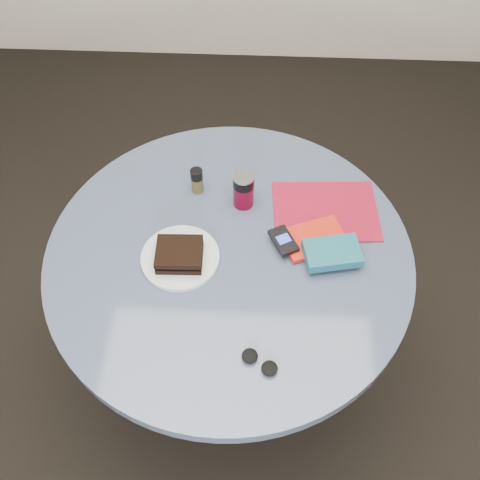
{
  "coord_description": "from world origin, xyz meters",
  "views": [
    {
      "loc": [
        0.07,
        -0.84,
        1.93
      ],
      "look_at": [
        0.03,
        0.0,
        0.8
      ],
      "focal_mm": 40.0,
      "sensor_mm": 36.0,
      "label": 1
    }
  ],
  "objects_px": {
    "red_book": "(314,239)",
    "soda_can": "(243,190)",
    "sandwich": "(179,254)",
    "headphones": "(260,362)",
    "table": "(230,283)",
    "plate": "(180,258)",
    "magazine": "(325,211)",
    "novel": "(332,253)",
    "pepper_grinder": "(197,181)",
    "mp3_player": "(283,241)"
  },
  "relations": [
    {
      "from": "mp3_player",
      "to": "headphones",
      "type": "xyz_separation_m",
      "value": [
        -0.06,
        -0.35,
        -0.02
      ]
    },
    {
      "from": "sandwich",
      "to": "novel",
      "type": "height_order",
      "value": "sandwich"
    },
    {
      "from": "plate",
      "to": "novel",
      "type": "bearing_deg",
      "value": 2.17
    },
    {
      "from": "pepper_grinder",
      "to": "novel",
      "type": "distance_m",
      "value": 0.45
    },
    {
      "from": "red_book",
      "to": "soda_can",
      "type": "bearing_deg",
      "value": 125.31
    },
    {
      "from": "pepper_grinder",
      "to": "red_book",
      "type": "distance_m",
      "value": 0.38
    },
    {
      "from": "plate",
      "to": "magazine",
      "type": "height_order",
      "value": "plate"
    },
    {
      "from": "table",
      "to": "mp3_player",
      "type": "distance_m",
      "value": 0.24
    },
    {
      "from": "table",
      "to": "sandwich",
      "type": "xyz_separation_m",
      "value": [
        -0.13,
        -0.04,
        0.2
      ]
    },
    {
      "from": "soda_can",
      "to": "headphones",
      "type": "xyz_separation_m",
      "value": [
        0.06,
        -0.5,
        -0.05
      ]
    },
    {
      "from": "plate",
      "to": "magazine",
      "type": "relative_size",
      "value": 0.71
    },
    {
      "from": "headphones",
      "to": "table",
      "type": "bearing_deg",
      "value": 105.65
    },
    {
      "from": "red_book",
      "to": "magazine",
      "type": "bearing_deg",
      "value": 48.88
    },
    {
      "from": "sandwich",
      "to": "headphones",
      "type": "xyz_separation_m",
      "value": [
        0.22,
        -0.28,
        -0.02
      ]
    },
    {
      "from": "table",
      "to": "plate",
      "type": "bearing_deg",
      "value": -165.25
    },
    {
      "from": "red_book",
      "to": "novel",
      "type": "bearing_deg",
      "value": -75.54
    },
    {
      "from": "mp3_player",
      "to": "magazine",
      "type": "bearing_deg",
      "value": 46.54
    },
    {
      "from": "table",
      "to": "novel",
      "type": "xyz_separation_m",
      "value": [
        0.27,
        -0.02,
        0.2
      ]
    },
    {
      "from": "novel",
      "to": "magazine",
      "type": "bearing_deg",
      "value": 81.14
    },
    {
      "from": "pepper_grinder",
      "to": "mp3_player",
      "type": "distance_m",
      "value": 0.32
    },
    {
      "from": "soda_can",
      "to": "novel",
      "type": "bearing_deg",
      "value": -38.09
    },
    {
      "from": "table",
      "to": "pepper_grinder",
      "type": "height_order",
      "value": "pepper_grinder"
    },
    {
      "from": "plate",
      "to": "table",
      "type": "bearing_deg",
      "value": 14.75
    },
    {
      "from": "magazine",
      "to": "novel",
      "type": "relative_size",
      "value": 2.03
    },
    {
      "from": "plate",
      "to": "mp3_player",
      "type": "relative_size",
      "value": 2.04
    },
    {
      "from": "novel",
      "to": "headphones",
      "type": "distance_m",
      "value": 0.36
    },
    {
      "from": "pepper_grinder",
      "to": "red_book",
      "type": "relative_size",
      "value": 0.5
    },
    {
      "from": "soda_can",
      "to": "mp3_player",
      "type": "height_order",
      "value": "soda_can"
    },
    {
      "from": "soda_can",
      "to": "sandwich",
      "type": "bearing_deg",
      "value": -126.6
    },
    {
      "from": "mp3_player",
      "to": "headphones",
      "type": "relative_size",
      "value": 1.02
    },
    {
      "from": "sandwich",
      "to": "magazine",
      "type": "bearing_deg",
      "value": 25.98
    },
    {
      "from": "pepper_grinder",
      "to": "sandwich",
      "type": "bearing_deg",
      "value": -95.01
    },
    {
      "from": "magazine",
      "to": "headphones",
      "type": "xyz_separation_m",
      "value": [
        -0.18,
        -0.47,
        0.01
      ]
    },
    {
      "from": "novel",
      "to": "plate",
      "type": "bearing_deg",
      "value": 171.31
    },
    {
      "from": "soda_can",
      "to": "mp3_player",
      "type": "distance_m",
      "value": 0.19
    },
    {
      "from": "soda_can",
      "to": "red_book",
      "type": "xyz_separation_m",
      "value": [
        0.2,
        -0.13,
        -0.04
      ]
    },
    {
      "from": "plate",
      "to": "soda_can",
      "type": "distance_m",
      "value": 0.27
    },
    {
      "from": "novel",
      "to": "headphones",
      "type": "relative_size",
      "value": 1.45
    },
    {
      "from": "magazine",
      "to": "mp3_player",
      "type": "height_order",
      "value": "mp3_player"
    },
    {
      "from": "mp3_player",
      "to": "table",
      "type": "bearing_deg",
      "value": -171.98
    },
    {
      "from": "soda_can",
      "to": "mp3_player",
      "type": "xyz_separation_m",
      "value": [
        0.11,
        -0.15,
        -0.03
      ]
    },
    {
      "from": "plate",
      "to": "magazine",
      "type": "xyz_separation_m",
      "value": [
        0.4,
        0.18,
        -0.0
      ]
    },
    {
      "from": "red_book",
      "to": "mp3_player",
      "type": "height_order",
      "value": "mp3_player"
    },
    {
      "from": "plate",
      "to": "novel",
      "type": "relative_size",
      "value": 1.44
    },
    {
      "from": "table",
      "to": "headphones",
      "type": "bearing_deg",
      "value": -74.35
    },
    {
      "from": "headphones",
      "to": "red_book",
      "type": "bearing_deg",
      "value": 69.17
    },
    {
      "from": "magazine",
      "to": "novel",
      "type": "distance_m",
      "value": 0.17
    },
    {
      "from": "sandwich",
      "to": "novel",
      "type": "distance_m",
      "value": 0.4
    },
    {
      "from": "sandwich",
      "to": "headphones",
      "type": "height_order",
      "value": "sandwich"
    },
    {
      "from": "soda_can",
      "to": "headphones",
      "type": "relative_size",
      "value": 1.12
    }
  ]
}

